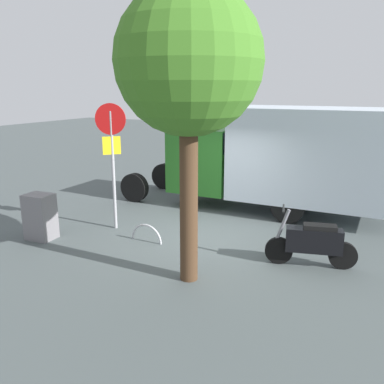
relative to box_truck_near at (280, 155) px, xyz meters
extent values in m
plane|color=#4A5353|center=(0.94, 2.93, -1.64)|extent=(60.00, 60.00, 0.00)
cylinder|color=black|center=(-0.50, -0.97, -1.19)|extent=(0.91, 0.28, 0.90)
cylinder|color=black|center=(-0.55, 0.93, -1.19)|extent=(0.91, 0.28, 0.90)
cylinder|color=black|center=(4.37, -0.82, -1.19)|extent=(0.91, 0.28, 0.90)
cylinder|color=black|center=(4.31, 1.08, -1.19)|extent=(0.91, 0.28, 0.90)
cube|color=silver|center=(-0.92, -0.03, 0.08)|extent=(4.43, 2.33, 2.54)
cube|color=#276B21|center=(2.26, 0.07, -0.24)|extent=(1.86, 2.15, 1.90)
cube|color=black|center=(2.26, 0.07, 0.36)|extent=(1.88, 1.99, 0.60)
cylinder|color=black|center=(-1.09, 3.65, -1.36)|extent=(0.57, 0.24, 0.56)
cylinder|color=black|center=(-2.30, 3.32, -1.36)|extent=(0.57, 0.24, 0.56)
cube|color=black|center=(-1.75, 3.47, -1.08)|extent=(1.15, 0.60, 0.48)
cube|color=black|center=(-1.84, 3.44, -0.81)|extent=(0.69, 0.44, 0.12)
cylinder|color=slate|center=(-1.14, 3.64, -0.81)|extent=(0.29, 0.14, 0.69)
cylinder|color=black|center=(-1.14, 3.64, -0.46)|extent=(0.18, 0.54, 0.04)
cylinder|color=#9E9EA3|center=(3.25, 3.43, -0.16)|extent=(0.08, 0.08, 2.97)
cylinder|color=red|center=(3.25, 3.45, 1.14)|extent=(0.71, 0.32, 0.76)
cube|color=yellow|center=(3.25, 3.45, 0.50)|extent=(0.33, 0.33, 0.44)
cylinder|color=#47301E|center=(0.20, 5.13, -0.11)|extent=(0.33, 0.33, 3.07)
sphere|color=#3E7722|center=(0.20, 5.13, 2.31)|extent=(2.53, 2.53, 2.53)
cube|color=slate|center=(4.35, 4.87, -1.10)|extent=(0.68, 0.56, 1.09)
torus|color=#B7B7BC|center=(2.01, 3.86, -1.64)|extent=(0.85, 0.07, 0.85)
camera|label=1|loc=(-3.21, 11.51, 1.89)|focal=38.85mm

